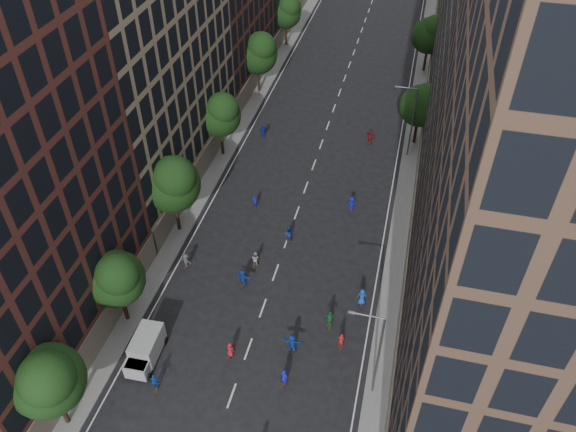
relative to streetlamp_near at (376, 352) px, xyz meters
The scene contains 32 objects.
ground 30.30m from the streetlamp_near, 110.32° to the left, with size 240.00×240.00×0.00m, color black.
sidewalk_left 42.27m from the streetlamp_near, 122.21° to the left, with size 4.00×105.00×0.15m, color slate.
sidewalk_right 35.90m from the streetlamp_near, 87.37° to the left, with size 4.00×105.00×0.15m, color slate.
bldg_left_b 39.13m from the streetlamp_near, 141.93° to the left, with size 14.00×26.00×34.00m, color #937D60.
bldg_right_a 15.75m from the streetlamp_near, 19.17° to the left, with size 14.00×30.00×36.00m, color #4D3729.
bldg_right_b 35.03m from the streetlamp_near, 74.90° to the left, with size 14.00×28.00×33.00m, color #625950.
tree_left_0 22.89m from the streetlamp_near, 159.12° to the right, with size 5.20×5.20×8.83m.
tree_left_1 21.47m from the streetlamp_near, behind, with size 4.80×4.80×8.21m.
tree_left_2 25.48m from the streetlamp_near, 147.07° to the left, with size 5.60×5.60×9.45m.
tree_left_3 35.12m from the streetlamp_near, 127.52° to the left, with size 5.00×5.00×8.58m.
tree_left_4 48.78m from the streetlamp_near, 115.99° to the left, with size 5.40×5.40×9.08m.
tree_left_5 63.57m from the streetlamp_near, 109.66° to the left, with size 4.80×4.80×8.33m.
tree_right_a 35.87m from the streetlamp_near, 88.38° to the left, with size 5.00×5.00×8.39m.
tree_right_b 55.86m from the streetlamp_near, 88.95° to the left, with size 5.20×5.20×8.83m.
streetlamp_near is the anchor object (origin of this frame).
streetlamp_far 33.00m from the streetlamp_near, 90.00° to the left, with size 2.64×0.22×9.06m.
cargo_van 18.64m from the streetlamp_near, behind, with size 2.23×4.49×2.35m.
skater_1 7.94m from the streetlamp_near, behind, with size 0.67×0.44×1.85m, color #151BAE.
skater_4 17.29m from the streetlamp_near, 167.00° to the right, with size 1.00×0.41×1.70m, color #143FA6.
skater_5 8.27m from the streetlamp_near, 161.59° to the left, with size 1.77×0.56×1.91m, color #1646BA.
skater_6 12.41m from the streetlamp_near, behind, with size 0.73×0.48×1.50m, color #A91C26.
skater_7 6.30m from the streetlamp_near, 129.23° to the left, with size 0.61×0.40×1.66m, color #AF1D1D.
skater_8 17.24m from the streetlamp_near, 138.56° to the left, with size 0.78×0.61×1.60m, color #B1B2AD.
skater_9 21.43m from the streetlamp_near, 154.03° to the left, with size 1.06×0.61×1.64m, color #46454B.
skater_10 8.01m from the streetlamp_near, 127.82° to the left, with size 1.14×0.48×1.95m, color #206C38.
skater_11 15.93m from the streetlamp_near, 147.27° to the left, with size 1.66×0.53×1.79m, color #1645B9.
skater_12 9.81m from the streetlamp_near, 102.23° to the left, with size 0.86×0.56×1.76m, color blue.
skater_13 24.77m from the streetlamp_near, 127.88° to the left, with size 0.57×0.37×1.55m, color #131CA0.
skater_14 18.82m from the streetlamp_near, 124.00° to the left, with size 0.80×0.63×1.65m, color #13349C.
skater_15 22.17m from the streetlamp_near, 102.68° to the left, with size 1.14×0.65×1.76m, color #121A95.
skater_16 37.23m from the streetlamp_near, 118.64° to the left, with size 1.13×0.47×1.93m, color #1320A2.
skater_17 35.24m from the streetlamp_near, 97.45° to the left, with size 1.57×0.50×1.69m, color maroon.
Camera 1 is at (9.91, -12.95, 39.34)m, focal length 35.00 mm.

